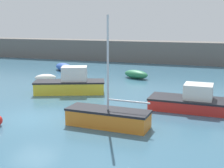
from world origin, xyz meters
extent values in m
cube|color=#38667F|center=(0.00, 0.00, -0.10)|extent=(120.00, 120.00, 0.20)
cube|color=#66605B|center=(0.00, 27.19, 1.44)|extent=(54.02, 3.17, 2.87)
ellipsoid|color=#2D56B7|center=(-6.69, 16.57, 0.41)|extent=(3.21, 2.99, 0.83)
cube|color=red|center=(8.48, 4.65, 0.32)|extent=(5.16, 2.25, 0.64)
cube|color=black|center=(8.48, 4.65, 0.70)|extent=(5.26, 2.30, 0.12)
cube|color=silver|center=(8.87, 4.64, 1.17)|extent=(1.74, 1.55, 1.05)
ellipsoid|color=#287A4C|center=(2.37, 14.40, 0.40)|extent=(3.02, 2.34, 0.80)
ellipsoid|color=white|center=(-5.14, 10.03, 0.35)|extent=(2.21, 1.90, 0.70)
cube|color=yellow|center=(-0.88, 6.47, 0.43)|extent=(5.56, 3.62, 0.86)
cube|color=black|center=(-0.88, 6.47, 0.92)|extent=(5.67, 3.69, 0.12)
cube|color=silver|center=(-0.51, 6.62, 1.47)|extent=(2.28, 1.95, 1.23)
cube|color=orange|center=(4.58, 0.07, 0.41)|extent=(4.42, 1.65, 0.81)
cube|color=black|center=(4.58, 0.07, 0.87)|extent=(4.51, 1.68, 0.12)
cylinder|color=silver|center=(4.58, 0.07, 3.31)|extent=(0.11, 0.11, 4.99)
cylinder|color=silver|center=(5.71, 0.01, 1.47)|extent=(2.27, 0.20, 0.09)
camera|label=1|loc=(9.92, -14.81, 5.46)|focal=50.00mm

